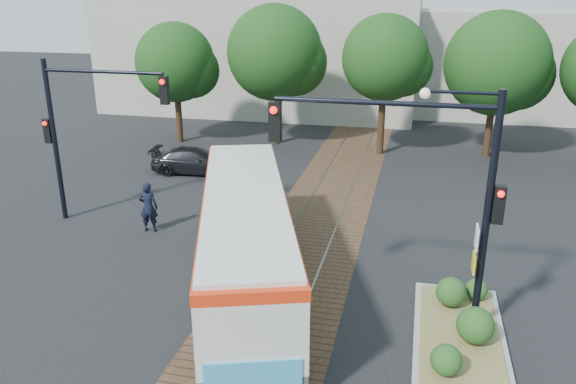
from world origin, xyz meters
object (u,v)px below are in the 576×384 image
object	(u,v)px
city_bus	(246,234)
traffic_island	(461,329)
officer	(148,207)
parked_car	(195,161)
signal_pole_main	(435,178)
signal_pole_left	(79,120)

from	to	relation	value
city_bus	traffic_island	distance (m)	6.32
officer	parked_car	xyz separation A→B (m)	(-1.07, 6.94, -0.32)
signal_pole_main	signal_pole_left	bearing A→B (deg)	158.55
city_bus	signal_pole_left	world-z (taller)	signal_pole_left
city_bus	signal_pole_left	distance (m)	8.25
signal_pole_left	parked_car	bearing A→B (deg)	76.83
traffic_island	officer	bearing A→B (deg)	156.92
city_bus	signal_pole_main	bearing A→B (deg)	-34.71
officer	parked_car	world-z (taller)	officer
officer	parked_car	distance (m)	7.03
traffic_island	signal_pole_left	size ratio (longest dim) A/B	0.87
city_bus	signal_pole_left	bearing A→B (deg)	136.14
signal_pole_left	parked_car	xyz separation A→B (m)	(1.53, 6.55, -3.26)
city_bus	officer	bearing A→B (deg)	128.21
signal_pole_left	city_bus	bearing A→B (deg)	-25.08
parked_car	signal_pole_left	bearing A→B (deg)	160.32
signal_pole_left	parked_car	size ratio (longest dim) A/B	1.45
traffic_island	signal_pole_left	bearing A→B (deg)	159.64
officer	parked_car	size ratio (longest dim) A/B	0.44
signal_pole_main	parked_car	world-z (taller)	signal_pole_main
signal_pole_main	officer	bearing A→B (deg)	155.34
city_bus	parked_car	world-z (taller)	city_bus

